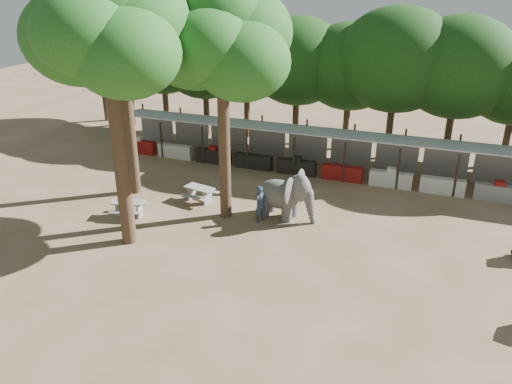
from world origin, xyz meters
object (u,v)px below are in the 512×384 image
(yard_tree_center, at_px, (106,28))
(handler, at_px, (260,204))
(picnic_table_far, at_px, (200,192))
(yard_tree_back, at_px, (221,39))
(yard_tree_left, at_px, (120,39))
(picnic_table_near, at_px, (129,206))
(elephant, at_px, (286,195))

(yard_tree_center, distance_m, handler, 10.41)
(handler, bearing_deg, yard_tree_center, 148.74)
(handler, height_order, picnic_table_far, handler)
(picnic_table_far, bearing_deg, yard_tree_back, -14.44)
(yard_tree_left, xyz_separation_m, yard_tree_back, (6.00, -1.00, 0.34))
(yard_tree_back, bearing_deg, picnic_table_near, -155.94)
(yard_tree_left, xyz_separation_m, picnic_table_near, (1.61, -2.96, -7.68))
(elephant, distance_m, picnic_table_near, 7.85)
(yard_tree_center, relative_size, elephant, 3.74)
(handler, distance_m, picnic_table_near, 6.62)
(yard_tree_center, xyz_separation_m, picnic_table_far, (1.08, 4.96, -8.68))
(yard_tree_left, height_order, yard_tree_back, yard_tree_back)
(picnic_table_near, bearing_deg, yard_tree_left, 102.49)
(elephant, bearing_deg, picnic_table_far, -175.90)
(elephant, relative_size, picnic_table_far, 1.72)
(yard_tree_back, relative_size, handler, 6.21)
(yard_tree_left, distance_m, handler, 10.84)
(yard_tree_center, distance_m, yard_tree_back, 5.04)
(yard_tree_back, bearing_deg, handler, -3.09)
(yard_tree_left, bearing_deg, picnic_table_near, -61.46)
(yard_tree_left, relative_size, yard_tree_center, 0.92)
(handler, bearing_deg, yard_tree_left, 102.62)
(yard_tree_center, bearing_deg, picnic_table_far, 77.75)
(handler, relative_size, picnic_table_near, 0.95)
(yard_tree_back, height_order, picnic_table_near, yard_tree_back)
(handler, bearing_deg, picnic_table_near, 126.84)
(handler, bearing_deg, elephant, -29.64)
(handler, distance_m, picnic_table_far, 4.04)
(yard_tree_center, height_order, picnic_table_near, yard_tree_center)
(handler, height_order, picnic_table_near, handler)
(yard_tree_center, bearing_deg, yard_tree_left, 120.96)
(yard_tree_center, distance_m, picnic_table_far, 10.06)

